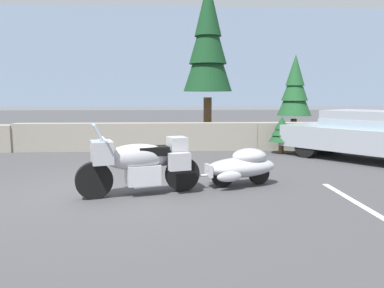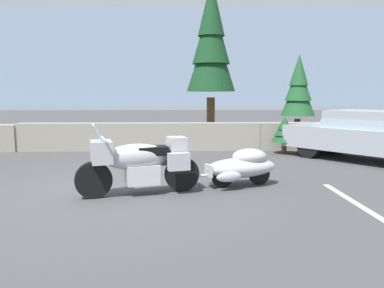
% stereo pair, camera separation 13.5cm
% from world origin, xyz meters
% --- Properties ---
extents(ground_plane, '(80.00, 80.00, 0.00)m').
position_xyz_m(ground_plane, '(0.00, 0.00, 0.00)').
color(ground_plane, '#424244').
extents(stone_guard_wall, '(24.00, 0.66, 0.92)m').
position_xyz_m(stone_guard_wall, '(0.13, 5.34, 0.45)').
color(stone_guard_wall, gray).
rests_on(stone_guard_wall, ground).
extents(distant_ridgeline, '(240.00, 80.00, 16.00)m').
position_xyz_m(distant_ridgeline, '(0.00, 95.34, 8.00)').
color(distant_ridgeline, '#7F93AD').
rests_on(distant_ridgeline, ground).
extents(touring_motorcycle, '(2.25, 1.14, 1.33)m').
position_xyz_m(touring_motorcycle, '(0.60, -0.34, 0.62)').
color(touring_motorcycle, black).
rests_on(touring_motorcycle, ground).
extents(car_shaped_trailer, '(2.21, 1.11, 0.76)m').
position_xyz_m(car_shaped_trailer, '(2.61, 0.27, 0.41)').
color(car_shaped_trailer, black).
rests_on(car_shaped_trailer, ground).
extents(sedan_at_right_edge, '(4.24, 4.65, 1.41)m').
position_xyz_m(sedan_at_right_edge, '(6.67, 2.99, 0.77)').
color(sedan_at_right_edge, black).
rests_on(sedan_at_right_edge, ground).
extents(pine_tree_tall, '(1.81, 1.81, 6.07)m').
position_xyz_m(pine_tree_tall, '(2.51, 7.03, 3.80)').
color(pine_tree_tall, brown).
rests_on(pine_tree_tall, ground).
extents(pine_tree_secondary, '(1.25, 1.25, 3.33)m').
position_xyz_m(pine_tree_secondary, '(5.71, 6.63, 2.08)').
color(pine_tree_secondary, brown).
rests_on(pine_tree_secondary, ground).
extents(pine_sapling_near, '(0.80, 0.80, 1.18)m').
position_xyz_m(pine_sapling_near, '(4.63, 4.47, 0.74)').
color(pine_sapling_near, brown).
rests_on(pine_sapling_near, ground).
extents(parking_stripe_marker, '(0.12, 3.60, 0.01)m').
position_xyz_m(parking_stripe_marker, '(4.36, -1.50, 0.00)').
color(parking_stripe_marker, silver).
rests_on(parking_stripe_marker, ground).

